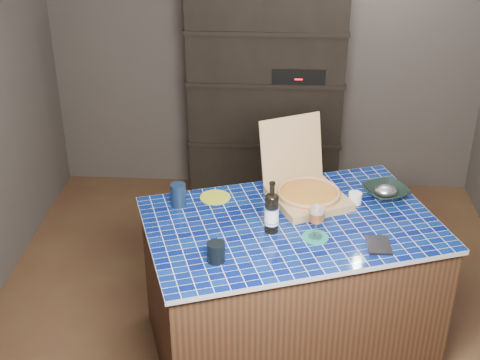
# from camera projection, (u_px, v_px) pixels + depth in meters

# --- Properties ---
(room) EXTENTS (3.50, 3.50, 3.50)m
(room) POSITION_uv_depth(u_px,v_px,m) (260.00, 134.00, 3.79)
(room) COLOR brown
(room) RESTS_ON ground
(shelving_unit) EXTENTS (1.20, 0.41, 1.80)m
(shelving_unit) POSITION_uv_depth(u_px,v_px,m) (266.00, 95.00, 5.30)
(shelving_unit) COLOR black
(shelving_unit) RESTS_ON floor
(kitchen_island) EXTENTS (1.82, 1.46, 0.87)m
(kitchen_island) POSITION_uv_depth(u_px,v_px,m) (289.00, 286.00, 3.88)
(kitchen_island) COLOR #4E341E
(kitchen_island) RESTS_ON floor
(pizza_box) EXTENTS (0.56, 0.60, 0.43)m
(pizza_box) POSITION_uv_depth(u_px,v_px,m) (307.00, 191.00, 3.86)
(pizza_box) COLOR #9C7650
(pizza_box) RESTS_ON kitchen_island
(mead_bottle) EXTENTS (0.08, 0.08, 0.30)m
(mead_bottle) POSITION_uv_depth(u_px,v_px,m) (272.00, 212.00, 3.54)
(mead_bottle) COLOR black
(mead_bottle) RESTS_ON kitchen_island
(teal_trivet) EXTENTS (0.14, 0.14, 0.01)m
(teal_trivet) POSITION_uv_depth(u_px,v_px,m) (315.00, 237.00, 3.53)
(teal_trivet) COLOR #167263
(teal_trivet) RESTS_ON kitchen_island
(wine_glass) EXTENTS (0.09, 0.09, 0.20)m
(wine_glass) POSITION_uv_depth(u_px,v_px,m) (317.00, 215.00, 3.47)
(wine_glass) COLOR white
(wine_glass) RESTS_ON teal_trivet
(tumbler) EXTENTS (0.09, 0.09, 0.10)m
(tumbler) POSITION_uv_depth(u_px,v_px,m) (216.00, 252.00, 3.33)
(tumbler) COLOR black
(tumbler) RESTS_ON kitchen_island
(dvd_case) EXTENTS (0.13, 0.18, 0.01)m
(dvd_case) POSITION_uv_depth(u_px,v_px,m) (379.00, 245.00, 3.46)
(dvd_case) COLOR black
(dvd_case) RESTS_ON kitchen_island
(bowl) EXTENTS (0.34, 0.34, 0.06)m
(bowl) POSITION_uv_depth(u_px,v_px,m) (386.00, 192.00, 3.91)
(bowl) COLOR black
(bowl) RESTS_ON kitchen_island
(foil_contents) EXTENTS (0.14, 0.11, 0.06)m
(foil_contents) POSITION_uv_depth(u_px,v_px,m) (386.00, 191.00, 3.91)
(foil_contents) COLOR silver
(foil_contents) RESTS_ON bowl
(white_jar) EXTENTS (0.08, 0.08, 0.07)m
(white_jar) POSITION_uv_depth(u_px,v_px,m) (355.00, 198.00, 3.84)
(white_jar) COLOR white
(white_jar) RESTS_ON kitchen_island
(navy_cup) EXTENTS (0.09, 0.09, 0.14)m
(navy_cup) POSITION_uv_depth(u_px,v_px,m) (178.00, 195.00, 3.80)
(navy_cup) COLOR #0E1C34
(navy_cup) RESTS_ON kitchen_island
(green_trivet) EXTENTS (0.18, 0.18, 0.01)m
(green_trivet) POSITION_uv_depth(u_px,v_px,m) (215.00, 197.00, 3.91)
(green_trivet) COLOR #A6B226
(green_trivet) RESTS_ON kitchen_island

